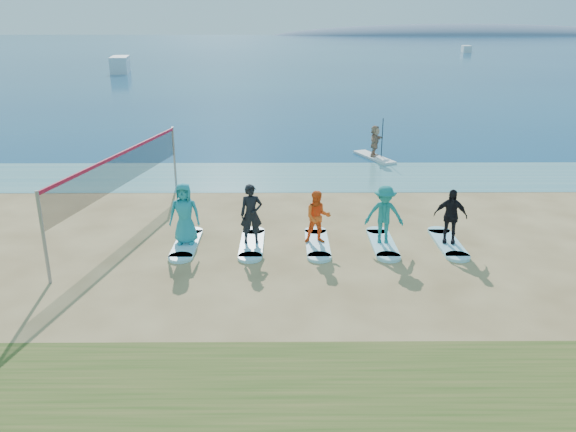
{
  "coord_description": "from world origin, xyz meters",
  "views": [
    {
      "loc": [
        -1.48,
        -13.36,
        6.41
      ],
      "look_at": [
        -1.37,
        2.0,
        1.1
      ],
      "focal_mm": 35.0,
      "sensor_mm": 36.0,
      "label": 1
    }
  ],
  "objects_px": {
    "paddleboard": "(374,157)",
    "surfboard_3": "(383,243)",
    "paddleboarder": "(375,141)",
    "surfboard_4": "(448,243)",
    "student_1": "(251,214)",
    "student_3": "(384,214)",
    "student_4": "(450,216)",
    "student_2": "(318,217)",
    "boat_offshore_b": "(466,52)",
    "boat_offshore_a": "(121,73)",
    "surfboard_1": "(252,244)",
    "surfboard_2": "(317,244)",
    "surfboard_0": "(186,244)",
    "student_0": "(185,214)",
    "volleyball_net": "(122,170)"
  },
  "relations": [
    {
      "from": "student_0",
      "to": "student_4",
      "type": "xyz_separation_m",
      "value": [
        7.96,
        0.0,
        -0.1
      ]
    },
    {
      "from": "boat_offshore_b",
      "to": "surfboard_3",
      "type": "xyz_separation_m",
      "value": [
        -38.46,
        -116.58,
        0.04
      ]
    },
    {
      "from": "paddleboarder",
      "to": "surfboard_4",
      "type": "height_order",
      "value": "paddleboarder"
    },
    {
      "from": "boat_offshore_b",
      "to": "student_1",
      "type": "distance_m",
      "value": 124.07
    },
    {
      "from": "boat_offshore_a",
      "to": "student_1",
      "type": "height_order",
      "value": "student_1"
    },
    {
      "from": "boat_offshore_a",
      "to": "student_3",
      "type": "xyz_separation_m",
      "value": [
        25.05,
        -62.34,
        0.98
      ]
    },
    {
      "from": "paddleboard",
      "to": "student_2",
      "type": "bearing_deg",
      "value": -129.35
    },
    {
      "from": "surfboard_1",
      "to": "surfboard_4",
      "type": "height_order",
      "value": "same"
    },
    {
      "from": "paddleboarder",
      "to": "surfboard_2",
      "type": "bearing_deg",
      "value": -172.04
    },
    {
      "from": "paddleboarder",
      "to": "student_2",
      "type": "relative_size",
      "value": 0.95
    },
    {
      "from": "student_3",
      "to": "surfboard_4",
      "type": "distance_m",
      "value": 2.2
    },
    {
      "from": "surfboard_0",
      "to": "student_3",
      "type": "xyz_separation_m",
      "value": [
        5.97,
        0.0,
        0.93
      ]
    },
    {
      "from": "surfboard_1",
      "to": "surfboard_3",
      "type": "bearing_deg",
      "value": 0.0
    },
    {
      "from": "volleyball_net",
      "to": "surfboard_4",
      "type": "xyz_separation_m",
      "value": [
        10.23,
        -1.84,
        -1.86
      ]
    },
    {
      "from": "surfboard_1",
      "to": "surfboard_4",
      "type": "distance_m",
      "value": 5.97
    },
    {
      "from": "surfboard_0",
      "to": "surfboard_4",
      "type": "bearing_deg",
      "value": 0.0
    },
    {
      "from": "paddleboard",
      "to": "surfboard_3",
      "type": "height_order",
      "value": "paddleboard"
    },
    {
      "from": "student_0",
      "to": "student_1",
      "type": "distance_m",
      "value": 1.99
    },
    {
      "from": "volleyball_net",
      "to": "student_0",
      "type": "height_order",
      "value": "volleyball_net"
    },
    {
      "from": "surfboard_3",
      "to": "paddleboarder",
      "type": "bearing_deg",
      "value": 82.59
    },
    {
      "from": "surfboard_2",
      "to": "boat_offshore_b",
      "type": "bearing_deg",
      "value": 70.86
    },
    {
      "from": "paddleboarder",
      "to": "surfboard_2",
      "type": "xyz_separation_m",
      "value": [
        -3.48,
        -11.46,
        -0.84
      ]
    },
    {
      "from": "student_3",
      "to": "student_4",
      "type": "xyz_separation_m",
      "value": [
        1.99,
        0.0,
        -0.05
      ]
    },
    {
      "from": "volleyball_net",
      "to": "surfboard_0",
      "type": "relative_size",
      "value": 4.06
    },
    {
      "from": "paddleboarder",
      "to": "surfboard_1",
      "type": "bearing_deg",
      "value": 179.34
    },
    {
      "from": "student_0",
      "to": "surfboard_3",
      "type": "bearing_deg",
      "value": 0.24
    },
    {
      "from": "surfboard_0",
      "to": "student_1",
      "type": "distance_m",
      "value": 2.21
    },
    {
      "from": "surfboard_2",
      "to": "paddleboarder",
      "type": "bearing_deg",
      "value": 73.12
    },
    {
      "from": "student_2",
      "to": "surfboard_3",
      "type": "height_order",
      "value": "student_2"
    },
    {
      "from": "surfboard_4",
      "to": "student_1",
      "type": "bearing_deg",
      "value": 180.0
    },
    {
      "from": "paddleboard",
      "to": "student_1",
      "type": "bearing_deg",
      "value": -137.97
    },
    {
      "from": "boat_offshore_a",
      "to": "student_3",
      "type": "relative_size",
      "value": 3.94
    },
    {
      "from": "boat_offshore_a",
      "to": "surfboard_2",
      "type": "height_order",
      "value": "boat_offshore_a"
    },
    {
      "from": "paddleboarder",
      "to": "surfboard_3",
      "type": "distance_m",
      "value": 11.59
    },
    {
      "from": "paddleboard",
      "to": "paddleboarder",
      "type": "relative_size",
      "value": 1.96
    },
    {
      "from": "student_0",
      "to": "surfboard_1",
      "type": "distance_m",
      "value": 2.22
    },
    {
      "from": "student_1",
      "to": "student_2",
      "type": "bearing_deg",
      "value": -8.21
    },
    {
      "from": "boat_offshore_a",
      "to": "surfboard_1",
      "type": "bearing_deg",
      "value": -81.98
    },
    {
      "from": "volleyball_net",
      "to": "student_1",
      "type": "height_order",
      "value": "volleyball_net"
    },
    {
      "from": "surfboard_1",
      "to": "surfboard_3",
      "type": "distance_m",
      "value": 3.98
    },
    {
      "from": "student_0",
      "to": "surfboard_4",
      "type": "height_order",
      "value": "student_0"
    },
    {
      "from": "paddleboard",
      "to": "surfboard_0",
      "type": "xyz_separation_m",
      "value": [
        -7.46,
        -11.46,
        -0.01
      ]
    },
    {
      "from": "student_0",
      "to": "surfboard_4",
      "type": "distance_m",
      "value": 8.02
    },
    {
      "from": "volleyball_net",
      "to": "paddleboarder",
      "type": "bearing_deg",
      "value": 44.67
    },
    {
      "from": "boat_offshore_a",
      "to": "surfboard_4",
      "type": "bearing_deg",
      "value": -77.21
    },
    {
      "from": "boat_offshore_a",
      "to": "surfboard_1",
      "type": "distance_m",
      "value": 65.81
    },
    {
      "from": "paddleboard",
      "to": "surfboard_0",
      "type": "relative_size",
      "value": 1.36
    },
    {
      "from": "student_0",
      "to": "surfboard_1",
      "type": "xyz_separation_m",
      "value": [
        1.99,
        0.0,
        -0.98
      ]
    },
    {
      "from": "surfboard_0",
      "to": "surfboard_2",
      "type": "relative_size",
      "value": 1.0
    },
    {
      "from": "paddleboard",
      "to": "student_2",
      "type": "distance_m",
      "value": 12.01
    }
  ]
}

